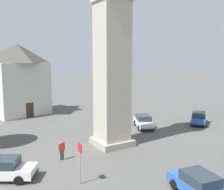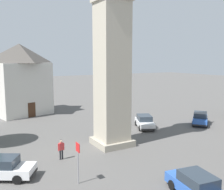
{
  "view_description": "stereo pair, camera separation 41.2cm",
  "coord_description": "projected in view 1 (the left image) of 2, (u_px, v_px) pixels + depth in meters",
  "views": [
    {
      "loc": [
        20.39,
        -12.14,
        8.24
      ],
      "look_at": [
        0.0,
        0.0,
        4.87
      ],
      "focal_mm": 40.75,
      "sensor_mm": 36.0,
      "label": 1
    },
    {
      "loc": [
        20.6,
        -11.78,
        8.24
      ],
      "look_at": [
        0.0,
        0.0,
        4.87
      ],
      "focal_mm": 40.75,
      "sensor_mm": 36.0,
      "label": 2
    }
  ],
  "objects": [
    {
      "name": "ground_plane",
      "position": [
        112.0,
        145.0,
        24.65
      ],
      "size": [
        200.0,
        200.0,
        0.0
      ],
      "primitive_type": "plane",
      "color": "#565451"
    },
    {
      "name": "car_blue_kerb",
      "position": [
        4.0,
        169.0,
        17.44
      ],
      "size": [
        3.56,
        4.41,
        1.53
      ],
      "color": "white",
      "rests_on": "ground"
    },
    {
      "name": "car_silver_kerb",
      "position": [
        144.0,
        121.0,
        30.62
      ],
      "size": [
        4.45,
        3.26,
        1.53
      ],
      "color": "white",
      "rests_on": "ground"
    },
    {
      "name": "car_red_corner",
      "position": [
        198.0,
        185.0,
        15.22
      ],
      "size": [
        4.33,
        2.29,
        1.53
      ],
      "color": "#2D5BB7",
      "rests_on": "ground"
    },
    {
      "name": "car_white_side",
      "position": [
        199.0,
        118.0,
        32.42
      ],
      "size": [
        3.95,
        4.24,
        1.53
      ],
      "color": "#2D5BB7",
      "rests_on": "ground"
    },
    {
      "name": "pedestrian",
      "position": [
        62.0,
        148.0,
        20.81
      ],
      "size": [
        0.24,
        0.56,
        1.69
      ],
      "color": "black",
      "rests_on": "ground"
    },
    {
      "name": "building_terrace_right",
      "position": [
        18.0,
        79.0,
        37.55
      ],
      "size": [
        8.19,
        9.02,
        10.46
      ],
      "color": "beige",
      "rests_on": "ground"
    },
    {
      "name": "road_sign",
      "position": [
        80.0,
        156.0,
        16.65
      ],
      "size": [
        0.6,
        0.07,
        2.8
      ],
      "color": "gray",
      "rests_on": "ground"
    }
  ]
}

